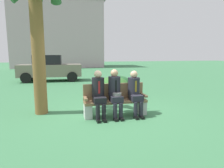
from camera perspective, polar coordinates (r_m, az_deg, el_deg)
ground_plane at (r=5.82m, az=-0.22°, el=-8.53°), size 80.00×80.00×0.00m
park_bench at (r=5.53m, az=0.88°, el=-4.97°), size 1.77×0.44×0.90m
seated_man_left at (r=5.24m, az=-3.94°, el=-2.30°), size 0.34×0.72×1.30m
seated_man_middle at (r=5.34m, az=0.95°, el=-2.02°), size 0.34×0.72×1.32m
seated_man_right at (r=5.52m, az=6.73°, el=-1.94°), size 0.34×0.72×1.27m
palm_tree_tall at (r=6.10m, az=-21.76°, el=21.71°), size 1.63×1.70×4.56m
shrub_near_bench at (r=7.77m, az=0.32°, el=-0.93°), size 1.35×1.24×0.84m
shrub_mid_lawn at (r=9.01m, az=1.92°, el=0.09°), size 1.20×1.10×0.75m
parked_car_near at (r=13.25m, az=-17.81°, el=4.47°), size 3.95×1.81×1.68m
building_backdrop at (r=28.09m, az=-15.44°, el=14.11°), size 11.90×6.33×8.96m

